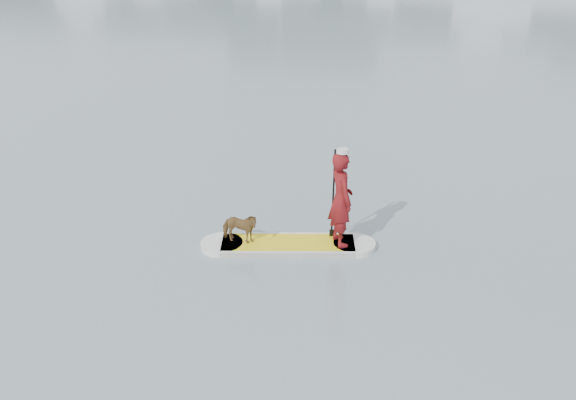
# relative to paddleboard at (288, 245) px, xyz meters

# --- Properties ---
(ground) EXTENTS (140.00, 140.00, 0.00)m
(ground) POSITION_rel_paddleboard_xyz_m (1.11, -2.60, -0.06)
(ground) COLOR slate
(ground) RESTS_ON ground
(paddleboard) EXTENTS (3.25, 1.28, 0.12)m
(paddleboard) POSITION_rel_paddleboard_xyz_m (0.00, 0.00, 0.00)
(paddleboard) COLOR yellow
(paddleboard) RESTS_ON ground
(paddler) EXTENTS (0.69, 0.78, 1.80)m
(paddler) POSITION_rel_paddleboard_xyz_m (0.95, 0.18, 0.96)
(paddler) COLOR maroon
(paddler) RESTS_ON paddleboard
(white_cap) EXTENTS (0.22, 0.22, 0.07)m
(white_cap) POSITION_rel_paddleboard_xyz_m (0.95, 0.18, 1.90)
(white_cap) COLOR silver
(white_cap) RESTS_ON paddler
(dog) EXTENTS (0.74, 0.37, 0.61)m
(dog) POSITION_rel_paddleboard_xyz_m (-0.89, -0.17, 0.36)
(dog) COLOR brown
(dog) RESTS_ON paddleboard
(paddle) EXTENTS (0.10, 0.30, 2.00)m
(paddle) POSITION_rel_paddleboard_xyz_m (0.78, 0.41, 0.74)
(paddle) COLOR black
(paddle) RESTS_ON ground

